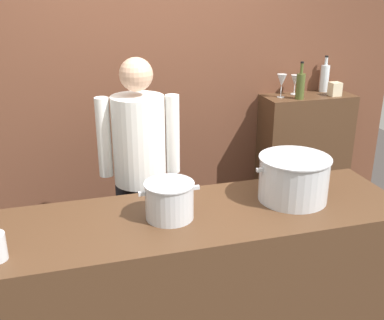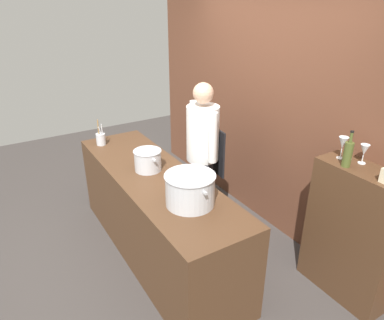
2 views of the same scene
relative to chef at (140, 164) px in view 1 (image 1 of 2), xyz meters
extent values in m
cube|color=brown|center=(0.17, 0.74, 0.54)|extent=(4.40, 0.10, 3.00)
cube|color=#472D1C|center=(0.17, -0.66, -0.51)|extent=(2.41, 0.70, 0.90)
cube|color=#472D1C|center=(1.51, 0.53, -0.36)|extent=(0.76, 0.32, 1.21)
cylinder|color=black|center=(0.10, -0.02, -0.54)|extent=(0.14, 0.14, 0.84)
cylinder|color=black|center=(-0.10, 0.01, -0.54)|extent=(0.14, 0.14, 0.84)
cylinder|color=white|center=(0.00, 0.00, 0.17)|extent=(0.34, 0.34, 0.58)
cube|color=black|center=(0.02, 0.17, -0.07)|extent=(0.30, 0.06, 0.52)
cylinder|color=white|center=(0.22, -0.03, 0.19)|extent=(0.09, 0.09, 0.52)
cylinder|color=white|center=(-0.22, 0.02, 0.19)|extent=(0.09, 0.09, 0.52)
sphere|color=tan|center=(0.00, 0.00, 0.59)|extent=(0.21, 0.21, 0.21)
cylinder|color=#B7BABF|center=(0.78, -0.63, 0.06)|extent=(0.40, 0.40, 0.25)
cylinder|color=#B7BABF|center=(0.78, -0.63, 0.19)|extent=(0.41, 0.41, 0.01)
cube|color=#B7BABF|center=(0.57, -0.63, 0.14)|extent=(0.04, 0.02, 0.02)
cube|color=#B7BABF|center=(1.00, -0.63, 0.14)|extent=(0.04, 0.02, 0.02)
cylinder|color=#B7BABF|center=(0.05, -0.66, 0.03)|extent=(0.26, 0.26, 0.19)
cylinder|color=#B7BABF|center=(0.05, -0.66, 0.13)|extent=(0.27, 0.27, 0.01)
cube|color=#B7BABF|center=(-0.10, -0.66, 0.09)|extent=(0.04, 0.02, 0.02)
cube|color=#B7BABF|center=(0.19, -0.66, 0.09)|extent=(0.04, 0.02, 0.02)
cylinder|color=silver|center=(1.70, 0.63, 0.36)|extent=(0.07, 0.07, 0.22)
cylinder|color=silver|center=(1.70, 0.63, 0.50)|extent=(0.03, 0.03, 0.07)
cylinder|color=black|center=(1.70, 0.63, 0.54)|extent=(0.03, 0.03, 0.01)
cylinder|color=#475123|center=(1.38, 0.44, 0.35)|extent=(0.07, 0.07, 0.20)
cylinder|color=#475123|center=(1.38, 0.44, 0.49)|extent=(0.02, 0.02, 0.08)
cylinder|color=black|center=(1.38, 0.44, 0.54)|extent=(0.03, 0.03, 0.01)
cylinder|color=silver|center=(1.26, 0.53, 0.25)|extent=(0.06, 0.06, 0.01)
cylinder|color=silver|center=(1.26, 0.53, 0.29)|extent=(0.01, 0.01, 0.08)
cone|color=silver|center=(1.26, 0.53, 0.38)|extent=(0.08, 0.08, 0.10)
cylinder|color=silver|center=(1.41, 0.60, 0.25)|extent=(0.06, 0.06, 0.01)
cylinder|color=silver|center=(1.41, 0.60, 0.29)|extent=(0.01, 0.01, 0.07)
cone|color=silver|center=(1.41, 0.60, 0.36)|extent=(0.07, 0.07, 0.09)
cube|color=beige|center=(1.71, 0.47, 0.30)|extent=(0.09, 0.09, 0.11)
camera|label=1|loc=(-0.44, -2.82, 1.11)|focal=43.21mm
camera|label=2|loc=(2.91, -1.91, 1.48)|focal=33.46mm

